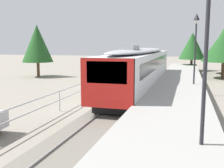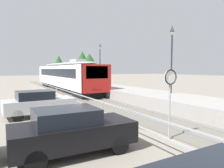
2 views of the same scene
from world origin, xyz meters
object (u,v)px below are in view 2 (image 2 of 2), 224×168
object	(u,v)px
platform_lamp_mid_platform	(172,46)
platform_lamp_far_end	(100,56)
parked_hatchback_black	(72,130)
parked_hatchback_silver	(39,103)
commuter_train	(65,74)
speed_limit_sign	(170,87)

from	to	relation	value
platform_lamp_mid_platform	platform_lamp_far_end	xyz separation A→B (m)	(0.00, 13.18, 0.00)
parked_hatchback_black	parked_hatchback_silver	xyz separation A→B (m)	(0.00, 6.37, 0.00)
commuter_train	parked_hatchback_silver	world-z (taller)	commuter_train
commuter_train	speed_limit_sign	xyz separation A→B (m)	(-1.83, -20.91, -0.02)
parked_hatchback_black	parked_hatchback_silver	distance (m)	6.37
platform_lamp_mid_platform	parked_hatchback_black	world-z (taller)	platform_lamp_mid_platform
commuter_train	platform_lamp_mid_platform	distance (m)	15.46
platform_lamp_mid_platform	parked_hatchback_silver	bearing A→B (deg)	176.50
commuter_train	parked_hatchback_silver	size ratio (longest dim) A/B	4.99
speed_limit_sign	commuter_train	bearing A→B (deg)	84.99
parked_hatchback_silver	platform_lamp_mid_platform	bearing A→B (deg)	-3.50
commuter_train	platform_lamp_far_end	world-z (taller)	platform_lamp_far_end
platform_lamp_far_end	parked_hatchback_black	xyz separation A→B (m)	(-10.06, -18.93, -3.83)
platform_lamp_mid_platform	platform_lamp_far_end	size ratio (longest dim) A/B	1.00
platform_lamp_far_end	commuter_train	bearing A→B (deg)	161.97
platform_lamp_far_end	speed_limit_sign	bearing A→B (deg)	-107.76
parked_hatchback_black	platform_lamp_far_end	bearing A→B (deg)	62.01
speed_limit_sign	parked_hatchback_silver	world-z (taller)	speed_limit_sign
platform_lamp_mid_platform	parked_hatchback_black	bearing A→B (deg)	-150.23
commuter_train	parked_hatchback_black	distance (m)	21.18
commuter_train	platform_lamp_far_end	size ratio (longest dim) A/B	3.81
platform_lamp_mid_platform	speed_limit_sign	xyz separation A→B (m)	(-6.24, -6.30, -2.50)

